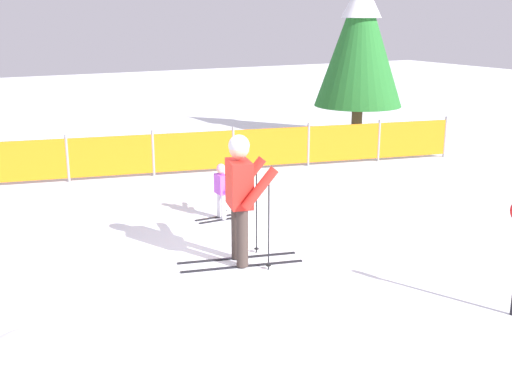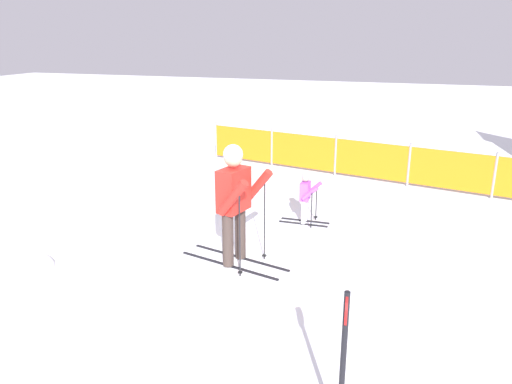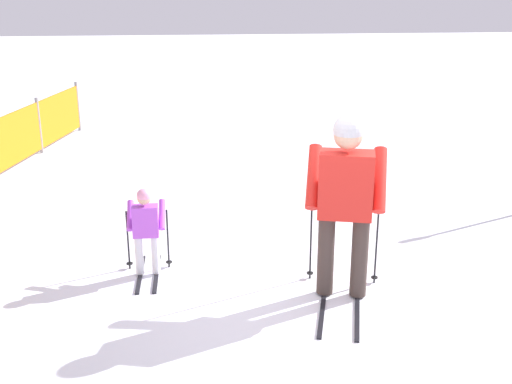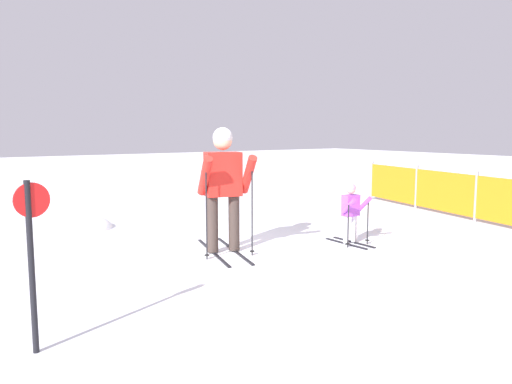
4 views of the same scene
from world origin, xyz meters
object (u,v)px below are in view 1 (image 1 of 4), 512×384
Objects in this scene: skier_child at (222,187)px; conifer_far at (360,39)px; skier_adult at (241,188)px; safety_fence at (233,149)px.

skier_child is 8.31m from conifer_far.
skier_adult is 9.91m from conifer_far.
safety_fence is at bearing 60.50° from skier_child.
conifer_far reaches higher than skier_adult.
skier_child is (0.64, 1.96, -0.54)m from skier_adult.
conifer_far reaches higher than skier_child.
skier_adult is at bearing -107.97° from skier_child.
skier_child is at bearing -143.57° from conifer_far.
safety_fence is (2.36, 4.99, -0.60)m from skier_adult.
skier_adult is 1.90× the size of skier_child.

